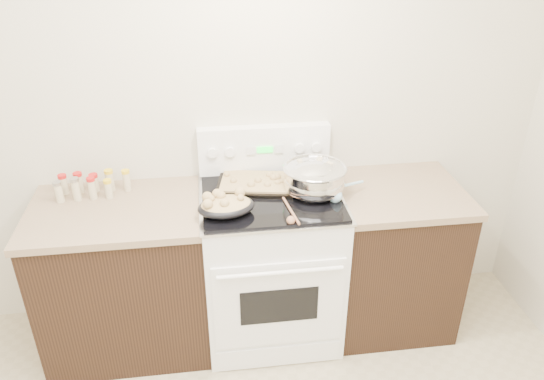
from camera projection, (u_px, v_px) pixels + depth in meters
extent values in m
cube|color=beige|center=(200.00, 104.00, 2.95)|extent=(4.00, 0.05, 2.70)
cube|color=black|center=(127.00, 280.00, 3.03)|extent=(0.90, 0.64, 0.88)
cube|color=brown|center=(116.00, 211.00, 2.81)|extent=(0.93, 0.67, 0.04)
cube|color=black|center=(390.00, 258.00, 3.21)|extent=(0.70, 0.64, 0.88)
cube|color=brown|center=(398.00, 192.00, 2.99)|extent=(0.73, 0.67, 0.04)
cube|color=white|center=(271.00, 266.00, 3.11)|extent=(0.76, 0.66, 0.92)
cube|color=white|center=(279.00, 305.00, 2.82)|extent=(0.70, 0.01, 0.55)
cube|color=black|center=(279.00, 306.00, 2.81)|extent=(0.42, 0.01, 0.22)
cylinder|color=white|center=(281.00, 273.00, 2.67)|extent=(0.65, 0.02, 0.02)
cube|color=white|center=(279.00, 356.00, 3.00)|extent=(0.70, 0.01, 0.14)
cube|color=silver|center=(271.00, 198.00, 2.89)|extent=(0.78, 0.68, 0.01)
cube|color=black|center=(271.00, 196.00, 2.88)|extent=(0.74, 0.64, 0.01)
cube|color=white|center=(264.00, 149.00, 3.07)|extent=(0.76, 0.07, 0.28)
cylinder|color=white|center=(212.00, 153.00, 2.98)|extent=(0.06, 0.02, 0.06)
cylinder|color=white|center=(230.00, 152.00, 3.00)|extent=(0.06, 0.02, 0.06)
cylinder|color=white|center=(300.00, 148.00, 3.04)|extent=(0.06, 0.02, 0.06)
cylinder|color=white|center=(317.00, 147.00, 3.05)|extent=(0.06, 0.02, 0.06)
cube|color=#19E533|center=(265.00, 150.00, 3.02)|extent=(0.09, 0.00, 0.04)
cube|color=silver|center=(251.00, 151.00, 3.01)|extent=(0.05, 0.00, 0.05)
cube|color=silver|center=(279.00, 149.00, 3.03)|extent=(0.05, 0.00, 0.05)
ellipsoid|color=silver|center=(314.00, 181.00, 2.87)|extent=(0.35, 0.35, 0.20)
cylinder|color=silver|center=(314.00, 191.00, 2.90)|extent=(0.19, 0.19, 0.01)
torus|color=silver|center=(315.00, 168.00, 2.83)|extent=(0.35, 0.35, 0.02)
cylinder|color=silver|center=(315.00, 178.00, 2.86)|extent=(0.32, 0.32, 0.11)
cylinder|color=brown|center=(315.00, 170.00, 2.84)|extent=(0.30, 0.30, 0.00)
cube|color=beige|center=(317.00, 163.00, 2.90)|extent=(0.03, 0.03, 0.02)
cube|color=beige|center=(328.00, 172.00, 2.80)|extent=(0.04, 0.04, 0.02)
cube|color=beige|center=(321.00, 165.00, 2.87)|extent=(0.04, 0.04, 0.03)
cube|color=beige|center=(331.00, 164.00, 2.88)|extent=(0.03, 0.03, 0.02)
cube|color=beige|center=(300.00, 161.00, 2.92)|extent=(0.03, 0.03, 0.02)
cube|color=beige|center=(319.00, 159.00, 2.94)|extent=(0.04, 0.04, 0.02)
cube|color=beige|center=(320.00, 160.00, 2.93)|extent=(0.03, 0.03, 0.02)
cube|color=beige|center=(314.00, 164.00, 2.88)|extent=(0.03, 0.03, 0.02)
cube|color=beige|center=(318.00, 167.00, 2.85)|extent=(0.03, 0.03, 0.02)
cube|color=beige|center=(329.00, 164.00, 2.89)|extent=(0.03, 0.03, 0.02)
ellipsoid|color=black|center=(226.00, 207.00, 2.68)|extent=(0.32, 0.24, 0.08)
ellipsoid|color=tan|center=(226.00, 205.00, 2.68)|extent=(0.29, 0.22, 0.06)
sphere|color=tan|center=(225.00, 203.00, 2.63)|extent=(0.05, 0.05, 0.05)
sphere|color=tan|center=(221.00, 195.00, 2.69)|extent=(0.05, 0.05, 0.05)
sphere|color=tan|center=(240.00, 192.00, 2.73)|extent=(0.06, 0.06, 0.06)
sphere|color=tan|center=(207.00, 197.00, 2.68)|extent=(0.06, 0.06, 0.06)
sphere|color=tan|center=(217.00, 194.00, 2.70)|extent=(0.05, 0.05, 0.05)
sphere|color=tan|center=(241.00, 198.00, 2.67)|extent=(0.04, 0.04, 0.04)
sphere|color=tan|center=(211.00, 199.00, 2.66)|extent=(0.04, 0.04, 0.04)
sphere|color=tan|center=(208.00, 204.00, 2.62)|extent=(0.05, 0.05, 0.05)
cube|color=black|center=(256.00, 184.00, 2.96)|extent=(0.47, 0.37, 0.02)
cube|color=tan|center=(256.00, 182.00, 2.96)|extent=(0.42, 0.32, 0.02)
sphere|color=tan|center=(267.00, 185.00, 2.91)|extent=(0.04, 0.04, 0.04)
sphere|color=tan|center=(227.00, 174.00, 3.01)|extent=(0.03, 0.03, 0.03)
sphere|color=tan|center=(284.00, 181.00, 2.94)|extent=(0.03, 0.03, 0.03)
sphere|color=tan|center=(251.00, 185.00, 2.90)|extent=(0.04, 0.04, 0.04)
sphere|color=tan|center=(278.00, 183.00, 2.93)|extent=(0.03, 0.03, 0.03)
sphere|color=tan|center=(233.00, 181.00, 2.94)|extent=(0.04, 0.04, 0.04)
sphere|color=tan|center=(258.00, 180.00, 2.95)|extent=(0.04, 0.04, 0.04)
sphere|color=tan|center=(277.00, 177.00, 2.98)|extent=(0.05, 0.05, 0.05)
sphere|color=tan|center=(274.00, 178.00, 2.97)|extent=(0.04, 0.04, 0.04)
sphere|color=tan|center=(270.00, 175.00, 3.01)|extent=(0.04, 0.04, 0.04)
cylinder|color=#996446|center=(290.00, 210.00, 2.72)|extent=(0.05, 0.29, 0.01)
sphere|color=#996446|center=(291.00, 220.00, 2.62)|extent=(0.04, 0.04, 0.04)
sphere|color=#9FD3EE|center=(335.00, 196.00, 2.81)|extent=(0.08, 0.08, 0.08)
cylinder|color=#9FD3EE|center=(349.00, 185.00, 2.86)|extent=(0.21, 0.16, 0.07)
cylinder|color=#BFB28C|center=(64.00, 186.00, 2.92)|extent=(0.04, 0.04, 0.10)
cylinder|color=#B21414|center=(62.00, 176.00, 2.89)|extent=(0.05, 0.05, 0.02)
cylinder|color=#BFB28C|center=(79.00, 184.00, 2.93)|extent=(0.05, 0.05, 0.10)
cylinder|color=#B21414|center=(77.00, 174.00, 2.91)|extent=(0.05, 0.05, 0.02)
cylinder|color=#BFB28C|center=(95.00, 184.00, 2.94)|extent=(0.05, 0.05, 0.09)
cylinder|color=#B21414|center=(93.00, 176.00, 2.92)|extent=(0.05, 0.05, 0.02)
cylinder|color=#BFB28C|center=(110.00, 182.00, 2.94)|extent=(0.05, 0.05, 0.11)
cylinder|color=gold|center=(108.00, 172.00, 2.91)|extent=(0.05, 0.05, 0.02)
cylinder|color=#BFB28C|center=(127.00, 182.00, 2.95)|extent=(0.04, 0.04, 0.11)
cylinder|color=gold|center=(125.00, 172.00, 2.92)|extent=(0.04, 0.04, 0.02)
cylinder|color=#BFB28C|center=(59.00, 193.00, 2.83)|extent=(0.04, 0.04, 0.10)
cylinder|color=#B2B2B7|center=(57.00, 183.00, 2.81)|extent=(0.05, 0.05, 0.02)
cylinder|color=#BFB28C|center=(76.00, 191.00, 2.85)|extent=(0.04, 0.04, 0.11)
cylinder|color=#B2B2B7|center=(74.00, 180.00, 2.82)|extent=(0.05, 0.05, 0.02)
cylinder|color=#BFB28C|center=(92.00, 190.00, 2.86)|extent=(0.04, 0.04, 0.11)
cylinder|color=#B21414|center=(90.00, 179.00, 2.83)|extent=(0.04, 0.04, 0.02)
cylinder|color=#BFB28C|center=(109.00, 190.00, 2.88)|extent=(0.04, 0.04, 0.09)
cylinder|color=gold|center=(107.00, 181.00, 2.85)|extent=(0.04, 0.04, 0.02)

